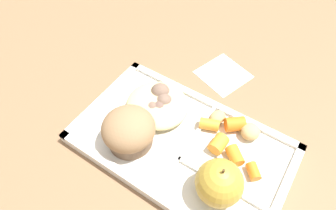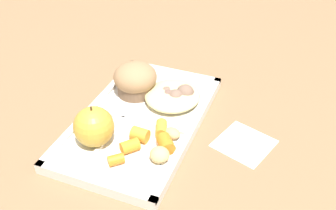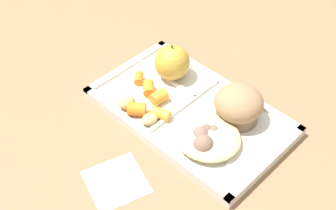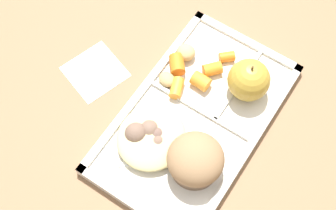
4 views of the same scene
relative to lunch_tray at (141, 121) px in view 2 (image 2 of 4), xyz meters
name	(u,v)px [view 2 (image 2 of 4)]	position (x,y,z in m)	size (l,w,h in m)	color
ground	(141,124)	(0.00, 0.00, -0.01)	(6.00, 6.00, 0.00)	#846042
lunch_tray	(141,121)	(0.00, 0.00, 0.00)	(0.38, 0.22, 0.02)	silver
green_apple	(94,127)	(-0.09, 0.05, 0.04)	(0.07, 0.07, 0.08)	#B79333
bran_muffin	(135,80)	(0.08, 0.05, 0.04)	(0.09, 0.09, 0.07)	brown
carrot_slice_edge	(140,135)	(-0.06, -0.03, 0.02)	(0.03, 0.03, 0.03)	orange
carrot_slice_small	(130,146)	(-0.09, -0.02, 0.02)	(0.02, 0.02, 0.03)	orange
carrot_slice_diagonal	(116,160)	(-0.13, -0.01, 0.02)	(0.02, 0.02, 0.03)	orange
carrot_slice_large	(161,128)	(-0.03, -0.05, 0.02)	(0.02, 0.02, 0.04)	orange
carrot_slice_center	(166,144)	(-0.06, -0.08, 0.02)	(0.03, 0.03, 0.03)	orange
potato_chunk_golden	(160,155)	(-0.09, -0.08, 0.02)	(0.03, 0.03, 0.03)	tan
potato_chunk_small	(172,133)	(-0.03, -0.08, 0.02)	(0.03, 0.03, 0.02)	tan
egg_noodle_pile	(173,96)	(0.08, -0.04, 0.02)	(0.12, 0.11, 0.03)	#D6C684
meatball_side	(167,94)	(0.08, -0.02, 0.02)	(0.03, 0.03, 0.03)	#755B4C
meatball_back	(175,98)	(0.07, -0.05, 0.02)	(0.03, 0.03, 0.03)	#755B4C
meatball_front	(185,93)	(0.09, -0.06, 0.03)	(0.04, 0.04, 0.04)	#755B4C
meatball_center	(169,97)	(0.07, -0.03, 0.02)	(0.03, 0.03, 0.03)	brown
plastic_fork	(165,92)	(0.10, -0.01, 0.01)	(0.11, 0.12, 0.00)	silver
paper_napkin	(244,143)	(0.02, -0.21, -0.01)	(0.10, 0.10, 0.00)	white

